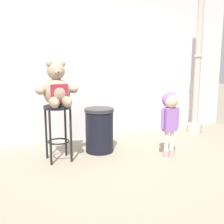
% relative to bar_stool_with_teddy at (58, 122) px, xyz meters
% --- Properties ---
extents(ground_plane, '(24.00, 24.00, 0.00)m').
position_rel_bar_stool_with_teddy_xyz_m(ground_plane, '(0.75, -0.71, -0.58)').
color(ground_plane, gray).
extents(building_wall, '(6.45, 0.30, 3.72)m').
position_rel_bar_stool_with_teddy_xyz_m(building_wall, '(0.75, 1.06, 1.28)').
color(building_wall, silver).
rests_on(building_wall, ground_plane).
extents(bar_stool_with_teddy, '(0.39, 0.39, 0.82)m').
position_rel_bar_stool_with_teddy_xyz_m(bar_stool_with_teddy, '(0.00, 0.00, 0.00)').
color(bar_stool_with_teddy, '#1F1C2D').
rests_on(bar_stool_with_teddy, ground_plane).
extents(teddy_bear, '(0.60, 0.54, 0.64)m').
position_rel_bar_stool_with_teddy_xyz_m(teddy_bear, '(0.00, -0.03, 0.47)').
color(teddy_bear, gray).
rests_on(teddy_bear, bar_stool_with_teddy).
extents(child_walking, '(0.32, 0.25, 0.99)m').
position_rel_bar_stool_with_teddy_xyz_m(child_walking, '(1.55, -0.55, 0.14)').
color(child_walking, '#C59B9B').
rests_on(child_walking, ground_plane).
extents(trash_bin, '(0.47, 0.47, 0.71)m').
position_rel_bar_stool_with_teddy_xyz_m(trash_bin, '(0.69, 0.12, -0.22)').
color(trash_bin, black).
rests_on(trash_bin, ground_plane).
extents(lamppost, '(0.29, 0.29, 2.63)m').
position_rel_bar_stool_with_teddy_xyz_m(lamppost, '(2.92, 0.45, 0.45)').
color(lamppost, '#B2AEA5').
rests_on(lamppost, ground_plane).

